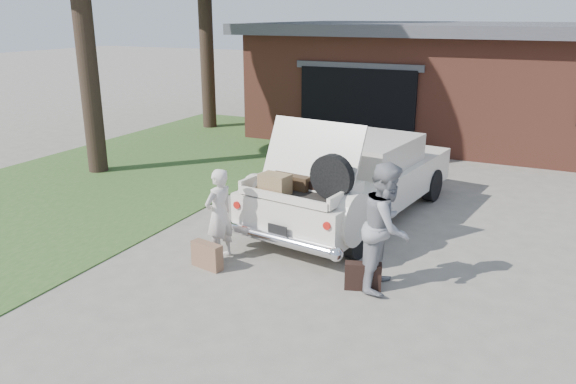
% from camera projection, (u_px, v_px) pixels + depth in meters
% --- Properties ---
extents(ground, '(90.00, 90.00, 0.00)m').
position_uv_depth(ground, '(270.00, 277.00, 7.96)').
color(ground, gray).
rests_on(ground, ground).
extents(grass_strip, '(6.00, 16.00, 0.02)m').
position_uv_depth(grass_strip, '(117.00, 177.00, 12.81)').
color(grass_strip, '#2D4C1E').
rests_on(grass_strip, ground).
extents(house, '(12.80, 7.80, 3.30)m').
position_uv_depth(house, '(474.00, 80.00, 16.90)').
color(house, brown).
rests_on(house, ground).
extents(sedan, '(2.60, 5.22, 1.99)m').
position_uv_depth(sedan, '(355.00, 178.00, 10.13)').
color(sedan, silver).
rests_on(sedan, ground).
extents(woman_left, '(0.45, 0.58, 1.41)m').
position_uv_depth(woman_left, '(219.00, 214.00, 8.38)').
color(woman_left, beige).
rests_on(woman_left, ground).
extents(woman_right, '(0.73, 0.90, 1.75)m').
position_uv_depth(woman_right, '(386.00, 227.00, 7.45)').
color(woman_right, gray).
rests_on(woman_right, ground).
extents(suitcase_left, '(0.53, 0.26, 0.39)m').
position_uv_depth(suitcase_left, '(207.00, 255.00, 8.21)').
color(suitcase_left, '#885F45').
rests_on(suitcase_left, ground).
extents(suitcase_right, '(0.52, 0.30, 0.38)m').
position_uv_depth(suitcase_right, '(363.00, 276.00, 7.57)').
color(suitcase_right, black).
rests_on(suitcase_right, ground).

